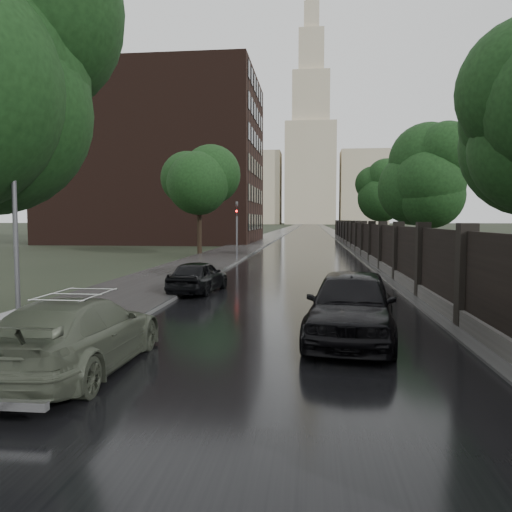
% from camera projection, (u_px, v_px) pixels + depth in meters
% --- Properties ---
extents(ground, '(800.00, 800.00, 0.00)m').
position_uv_depth(ground, '(271.00, 386.00, 8.37)').
color(ground, black).
rests_on(ground, ground).
extents(road, '(8.00, 420.00, 0.02)m').
position_uv_depth(road, '(309.00, 227.00, 196.72)').
color(road, black).
rests_on(road, ground).
extents(sidewalk_left, '(4.00, 420.00, 0.16)m').
position_uv_depth(sidewalk_left, '(294.00, 226.00, 197.37)').
color(sidewalk_left, '#2D2D2D').
rests_on(sidewalk_left, ground).
extents(verge_right, '(3.00, 420.00, 0.08)m').
position_uv_depth(verge_right, '(323.00, 227.00, 196.11)').
color(verge_right, '#2D2D2D').
rests_on(verge_right, ground).
extents(fence_right, '(0.45, 75.72, 2.70)m').
position_uv_depth(fence_right, '(361.00, 242.00, 39.53)').
color(fence_right, '#383533').
rests_on(fence_right, ground).
extents(tree_left_far, '(4.25, 4.25, 7.39)m').
position_uv_depth(tree_left_far, '(199.00, 188.00, 38.60)').
color(tree_left_far, black).
rests_on(tree_left_far, ground).
extents(tree_right_b, '(4.08, 4.08, 7.01)m').
position_uv_depth(tree_right_b, '(430.00, 182.00, 29.00)').
color(tree_right_b, black).
rests_on(tree_right_b, ground).
extents(tree_right_c, '(4.08, 4.08, 7.01)m').
position_uv_depth(tree_right_c, '(384.00, 197.00, 46.84)').
color(tree_right_c, black).
rests_on(tree_right_c, ground).
extents(lamp_post, '(0.25, 0.12, 5.11)m').
position_uv_depth(lamp_post, '(15.00, 225.00, 10.25)').
color(lamp_post, '#59595E').
rests_on(lamp_post, ground).
extents(traffic_light, '(0.16, 0.32, 4.00)m').
position_uv_depth(traffic_light, '(237.00, 225.00, 33.44)').
color(traffic_light, '#59595E').
rests_on(traffic_light, ground).
extents(brick_building, '(24.00, 18.00, 20.00)m').
position_uv_depth(brick_building, '(159.00, 161.00, 61.16)').
color(brick_building, black).
rests_on(brick_building, ground).
extents(stalinist_tower, '(92.00, 30.00, 159.00)m').
position_uv_depth(stalinist_tower, '(310.00, 161.00, 302.96)').
color(stalinist_tower, tan).
rests_on(stalinist_tower, ground).
extents(volga_sedan, '(1.96, 4.77, 1.38)m').
position_uv_depth(volga_sedan, '(77.00, 334.00, 9.14)').
color(volga_sedan, '#494F3F').
rests_on(volga_sedan, ground).
extents(hatchback_left, '(1.91, 3.84, 1.26)m').
position_uv_depth(hatchback_left, '(198.00, 276.00, 18.97)').
color(hatchback_left, black).
rests_on(hatchback_left, ground).
extents(car_right_near, '(2.52, 5.03, 1.64)m').
position_uv_depth(car_right_near, '(352.00, 305.00, 11.50)').
color(car_right_near, black).
rests_on(car_right_near, ground).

